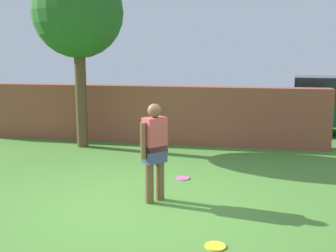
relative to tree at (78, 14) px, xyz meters
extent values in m
plane|color=#4C8433|center=(2.62, -3.81, -3.37)|extent=(40.00, 40.00, 0.00)
cube|color=brown|center=(1.12, 0.90, -2.60)|extent=(10.32, 0.50, 1.55)
cylinder|color=brown|center=(0.00, 0.00, -1.98)|extent=(0.28, 0.28, 2.79)
sphere|color=#286023|center=(0.00, 0.00, 0.04)|extent=(2.26, 2.26, 2.26)
cylinder|color=brown|center=(2.84, -3.45, -2.95)|extent=(0.14, 0.14, 0.85)
cylinder|color=brown|center=(2.71, -3.62, -2.95)|extent=(0.14, 0.14, 0.85)
cube|color=#3F4C72|center=(2.78, -3.54, -2.57)|extent=(0.40, 0.42, 0.28)
cube|color=#CC4C4C|center=(2.78, -3.54, -2.25)|extent=(0.40, 0.42, 0.55)
sphere|color=brown|center=(2.78, -3.54, -1.86)|extent=(0.22, 0.22, 0.22)
cylinder|color=brown|center=(2.92, -3.36, -2.32)|extent=(0.09, 0.09, 0.58)
cylinder|color=brown|center=(2.63, -3.71, -2.32)|extent=(0.09, 0.09, 0.58)
cube|color=#0C4C2D|center=(6.60, 3.18, -2.65)|extent=(4.36, 2.15, 0.80)
cube|color=#1E2328|center=(6.60, 3.18, -1.95)|extent=(2.15, 1.71, 0.60)
cylinder|color=black|center=(5.15, 2.48, -3.05)|extent=(0.66, 0.29, 0.64)
cylinder|color=black|center=(5.33, 4.17, -3.05)|extent=(0.66, 0.29, 0.64)
cylinder|color=yellow|center=(3.89, -4.95, -3.37)|extent=(0.27, 0.27, 0.02)
cylinder|color=pink|center=(3.03, -2.24, -3.37)|extent=(0.27, 0.27, 0.02)
camera|label=1|loc=(4.24, -9.71, -0.98)|focal=43.19mm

